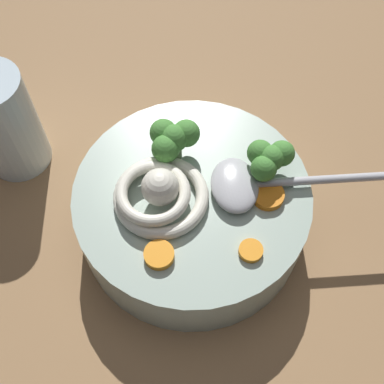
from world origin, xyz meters
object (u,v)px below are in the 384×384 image
object	(u,v)px
soup_bowl	(192,209)
noodle_pile	(159,193)
drinking_glass	(4,123)
soup_spoon	(250,184)

from	to	relation	value
soup_bowl	noodle_pile	world-z (taller)	noodle_pile
drinking_glass	soup_bowl	bearing A→B (deg)	103.26
soup_bowl	soup_spoon	world-z (taller)	soup_spoon
soup_bowl	soup_spoon	xyz separation A→B (cm)	(-3.51, 3.99, 4.01)
noodle_pile	soup_spoon	world-z (taller)	noodle_pile
soup_spoon	drinking_glass	distance (cm)	26.10
soup_bowl	noodle_pile	bearing A→B (deg)	-36.47
soup_bowl	soup_spoon	size ratio (longest dim) A/B	1.48
soup_bowl	drinking_glass	xyz separation A→B (cm)	(4.87, -20.69, 2.57)
soup_bowl	soup_spoon	bearing A→B (deg)	131.36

